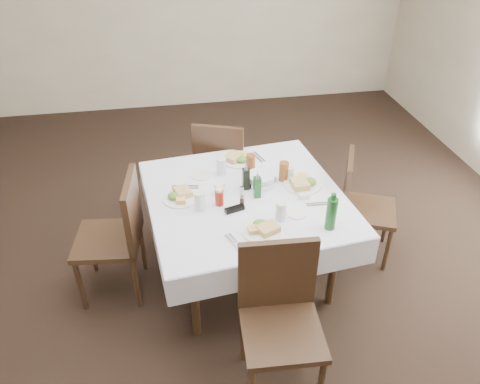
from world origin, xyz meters
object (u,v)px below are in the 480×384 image
at_px(oil_cruet_green, 257,186).
at_px(ketchup_bottle, 219,197).
at_px(chair_east, 358,201).
at_px(chair_south, 280,310).
at_px(dining_table, 246,203).
at_px(chair_west, 119,230).
at_px(bread_basket, 261,179).
at_px(water_s, 281,211).
at_px(water_w, 200,201).
at_px(water_e, 290,174).
at_px(chair_north, 221,162).
at_px(oil_cruet_dark, 246,178).
at_px(coffee_mug, 219,189).
at_px(green_bottle, 331,213).
at_px(water_n, 221,166).

relative_size(oil_cruet_green, ketchup_bottle, 1.57).
bearing_deg(chair_east, chair_south, -131.40).
distance_m(dining_table, ketchup_bottle, 0.26).
distance_m(chair_west, bread_basket, 1.13).
bearing_deg(water_s, dining_table, 118.98).
bearing_deg(water_s, bread_basket, 94.88).
xyz_separation_m(chair_south, water_w, (-0.38, 0.85, 0.26)).
bearing_deg(water_s, water_e, 68.17).
bearing_deg(chair_west, oil_cruet_green, -0.58).
bearing_deg(dining_table, chair_north, 94.25).
height_order(oil_cruet_dark, coffee_mug, oil_cruet_dark).
xyz_separation_m(bread_basket, green_bottle, (0.34, -0.62, 0.09)).
bearing_deg(coffee_mug, water_s, -46.23).
xyz_separation_m(oil_cruet_dark, green_bottle, (0.47, -0.57, 0.03)).
distance_m(dining_table, water_e, 0.43).
distance_m(chair_north, bread_basket, 0.80).
bearing_deg(water_n, ketchup_bottle, -100.16).
bearing_deg(water_s, ketchup_bottle, 147.42).
distance_m(chair_east, coffee_mug, 1.18).
height_order(water_s, coffee_mug, water_s).
height_order(water_e, green_bottle, green_bottle).
bearing_deg(bread_basket, water_e, 1.98).
height_order(chair_south, green_bottle, green_bottle).
height_order(water_n, green_bottle, green_bottle).
bearing_deg(water_s, oil_cruet_green, 109.12).
bearing_deg(bread_basket, water_w, -152.46).
height_order(chair_north, chair_south, chair_south).
xyz_separation_m(chair_north, bread_basket, (0.21, -0.74, 0.25)).
bearing_deg(oil_cruet_green, water_s, -70.88).
height_order(oil_cruet_dark, ketchup_bottle, oil_cruet_dark).
height_order(water_w, oil_cruet_dark, oil_cruet_dark).
bearing_deg(water_s, chair_east, 28.80).
bearing_deg(coffee_mug, green_bottle, -38.28).
distance_m(chair_north, water_n, 0.62).
relative_size(chair_north, water_w, 6.67).
xyz_separation_m(oil_cruet_green, coffee_mug, (-0.27, 0.09, -0.05)).
bearing_deg(oil_cruet_green, coffee_mug, 161.63).
distance_m(oil_cruet_dark, coffee_mug, 0.22).
bearing_deg(bread_basket, chair_south, -95.96).
relative_size(chair_south, bread_basket, 4.28).
bearing_deg(chair_south, coffee_mug, 102.18).
distance_m(chair_east, green_bottle, 0.82).
xyz_separation_m(oil_cruet_dark, ketchup_bottle, (-0.23, -0.17, -0.03)).
bearing_deg(chair_west, water_w, -9.14).
relative_size(chair_north, coffee_mug, 8.68).
height_order(oil_cruet_green, green_bottle, green_bottle).
bearing_deg(water_w, bread_basket, 27.54).
height_order(chair_south, water_n, chair_south).
height_order(dining_table, water_w, water_w).
xyz_separation_m(water_e, coffee_mug, (-0.57, -0.09, -0.02)).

